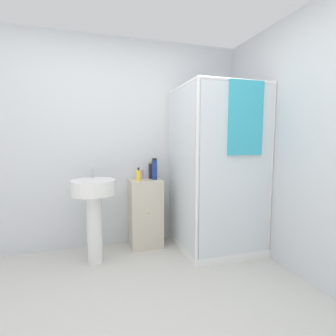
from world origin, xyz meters
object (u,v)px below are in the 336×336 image
(shampoo_bottle_blue, at_px, (155,169))
(soap_dispenser, at_px, (138,175))
(shampoo_bottle_tall_black, at_px, (150,170))
(lotion_bottle_white, at_px, (142,174))
(sink, at_px, (94,203))

(shampoo_bottle_blue, bearing_deg, soap_dispenser, -170.31)
(shampoo_bottle_tall_black, relative_size, lotion_bottle_white, 1.51)
(soap_dispenser, xyz_separation_m, lotion_bottle_white, (0.07, 0.15, -0.01))
(shampoo_bottle_tall_black, bearing_deg, soap_dispenser, -145.34)
(soap_dispenser, height_order, lotion_bottle_white, soap_dispenser)
(shampoo_bottle_blue, bearing_deg, sink, -160.53)
(sink, bearing_deg, soap_dispenser, 23.05)
(shampoo_bottle_blue, bearing_deg, lotion_bottle_white, 138.68)
(shampoo_bottle_tall_black, bearing_deg, shampoo_bottle_blue, -70.22)
(sink, xyz_separation_m, shampoo_bottle_tall_black, (0.69, 0.34, 0.28))
(soap_dispenser, bearing_deg, sink, -156.95)
(shampoo_bottle_blue, xyz_separation_m, lotion_bottle_white, (-0.13, 0.12, -0.07))
(shampoo_bottle_tall_black, bearing_deg, sink, -153.80)
(soap_dispenser, height_order, shampoo_bottle_blue, shampoo_bottle_blue)
(shampoo_bottle_blue, relative_size, lotion_bottle_white, 1.85)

